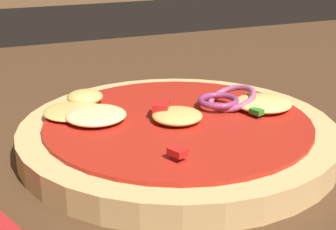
# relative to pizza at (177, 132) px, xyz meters

# --- Properties ---
(dining_table) EXTENTS (1.33, 0.91, 0.03)m
(dining_table) POSITION_rel_pizza_xyz_m (0.02, -0.04, -0.03)
(dining_table) COLOR #4C301C
(dining_table) RESTS_ON ground
(pizza) EXTENTS (0.25, 0.25, 0.04)m
(pizza) POSITION_rel_pizza_xyz_m (0.00, 0.00, 0.00)
(pizza) COLOR tan
(pizza) RESTS_ON dining_table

